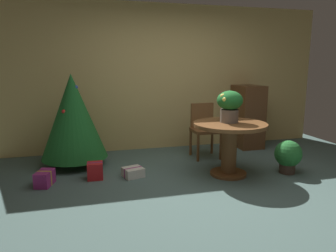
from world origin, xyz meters
TOP-DOWN VIEW (x-y plane):
  - ground_plane at (0.00, 0.00)m, footprint 6.60×6.60m
  - back_wall_panel at (0.00, 2.20)m, footprint 6.00×0.10m
  - round_dining_table at (0.46, 0.45)m, footprint 1.01×1.01m
  - flower_vase at (0.46, 0.50)m, footprint 0.35×0.35m
  - wooden_chair_far at (0.46, 1.41)m, footprint 0.44×0.41m
  - holiday_tree at (-1.65, 1.46)m, footprint 0.99×0.99m
  - gift_box_red at (-1.37, 0.76)m, footprint 0.21×0.20m
  - gift_box_purple at (-2.01, 0.68)m, footprint 0.25×0.33m
  - gift_box_cream at (-0.86, 0.71)m, footprint 0.32×0.30m
  - wooden_cabinet at (1.48, 1.82)m, footprint 0.47×0.60m
  - potted_plant at (1.31, 0.30)m, footprint 0.38×0.38m

SIDE VIEW (x-z plane):
  - ground_plane at x=0.00m, z-range 0.00..0.00m
  - gift_box_cream at x=-0.86m, z-range 0.00..0.13m
  - gift_box_purple at x=-2.01m, z-range 0.00..0.19m
  - gift_box_red at x=-1.37m, z-range 0.00..0.23m
  - potted_plant at x=1.31m, z-range 0.03..0.50m
  - wooden_chair_far at x=0.46m, z-range 0.06..0.96m
  - round_dining_table at x=0.46m, z-range 0.15..0.90m
  - wooden_cabinet at x=1.48m, z-range 0.00..1.16m
  - holiday_tree at x=-1.65m, z-range 0.06..1.47m
  - flower_vase at x=0.46m, z-range 0.78..1.22m
  - back_wall_panel at x=0.00m, z-range 0.00..2.60m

